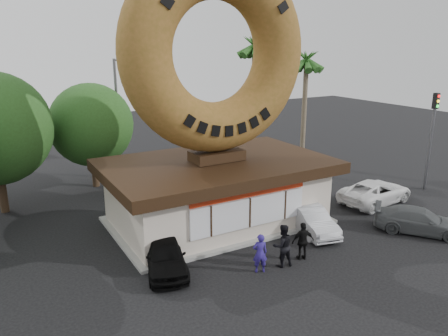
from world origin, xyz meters
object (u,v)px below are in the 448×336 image
at_px(car_grey, 419,221).
at_px(street_lamp, 120,113).
at_px(giant_donut, 216,52).
at_px(person_left, 260,253).
at_px(car_white, 375,192).
at_px(donut_shop, 217,189).
at_px(person_right, 303,241).
at_px(car_silver, 310,219).
at_px(person_center, 282,246).
at_px(traffic_signal, 432,129).
at_px(car_black, 165,254).

bearing_deg(car_grey, street_lamp, 82.82).
distance_m(giant_donut, person_left, 9.48).
bearing_deg(street_lamp, car_white, -47.45).
height_order(donut_shop, person_left, donut_shop).
bearing_deg(person_left, car_white, -141.91).
bearing_deg(person_right, car_white, -142.37).
bearing_deg(car_white, donut_shop, 70.72).
bearing_deg(car_grey, person_left, 137.14).
bearing_deg(car_silver, person_left, -142.90).
relative_size(donut_shop, person_left, 6.76).
distance_m(donut_shop, car_grey, 10.07).
bearing_deg(person_center, person_right, -169.46).
xyz_separation_m(traffic_signal, car_white, (-4.69, -0.15, -3.20)).
bearing_deg(person_left, giant_donut, -80.11).
bearing_deg(person_right, street_lamp, -63.29).
xyz_separation_m(street_lamp, car_black, (-2.42, -13.34, -3.81)).
distance_m(street_lamp, person_center, 15.99).
bearing_deg(person_center, donut_shop, -79.98).
bearing_deg(person_right, car_silver, -121.23).
bearing_deg(car_white, person_left, 101.25).
distance_m(giant_donut, car_grey, 12.77).
bearing_deg(car_silver, car_grey, -18.72).
xyz_separation_m(person_left, person_center, (1.09, -0.05, 0.09)).
relative_size(giant_donut, person_right, 5.62).
bearing_deg(car_silver, car_white, 23.96).
height_order(donut_shop, car_black, donut_shop).
bearing_deg(car_black, car_grey, 2.71).
distance_m(traffic_signal, car_silver, 11.20).
xyz_separation_m(person_center, person_right, (1.11, 0.02, -0.07)).
height_order(person_left, car_white, person_left).
xyz_separation_m(giant_donut, car_silver, (3.37, -3.39, -7.90)).
bearing_deg(car_black, car_silver, 15.16).
bearing_deg(traffic_signal, car_silver, -172.59).
relative_size(traffic_signal, person_center, 3.31).
bearing_deg(car_black, person_right, -5.61).
bearing_deg(donut_shop, giant_donut, 90.00).
height_order(person_left, car_silver, person_left).
relative_size(person_left, person_right, 0.98).
relative_size(giant_donut, person_left, 5.72).
height_order(giant_donut, car_grey, giant_donut).
distance_m(person_right, car_white, 8.77).
bearing_deg(person_center, car_white, -150.97).
xyz_separation_m(donut_shop, giant_donut, (0.00, 0.02, 6.77)).
distance_m(giant_donut, car_white, 12.38).
height_order(giant_donut, traffic_signal, giant_donut).
bearing_deg(traffic_signal, car_grey, -145.90).
relative_size(person_left, person_center, 0.90).
height_order(car_black, car_silver, car_black).
bearing_deg(person_right, car_grey, -170.10).
distance_m(traffic_signal, car_white, 5.68).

